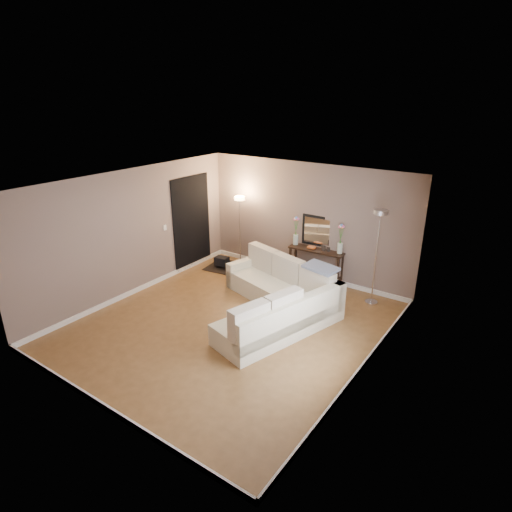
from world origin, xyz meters
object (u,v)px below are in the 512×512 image
Objects in this scene: sectional_sofa at (278,298)px; console_table at (313,263)px; floor_lamp_lit at (240,217)px; floor_lamp_unlit at (378,239)px.

console_table is at bearing 96.50° from sectional_sofa.
floor_lamp_lit is at bearing 142.93° from sectional_sofa.
sectional_sofa is 2.77m from floor_lamp_lit.
console_table is 0.65× the size of floor_lamp_unlit.
floor_lamp_lit reaches higher than console_table.
sectional_sofa is at bearing -131.75° from floor_lamp_unlit.
floor_lamp_unlit is (1.50, -0.28, 0.94)m from console_table.
floor_lamp_lit is 3.41m from floor_lamp_unlit.
console_table is 1.80m from floor_lamp_unlit.
sectional_sofa is 2.22m from floor_lamp_unlit.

